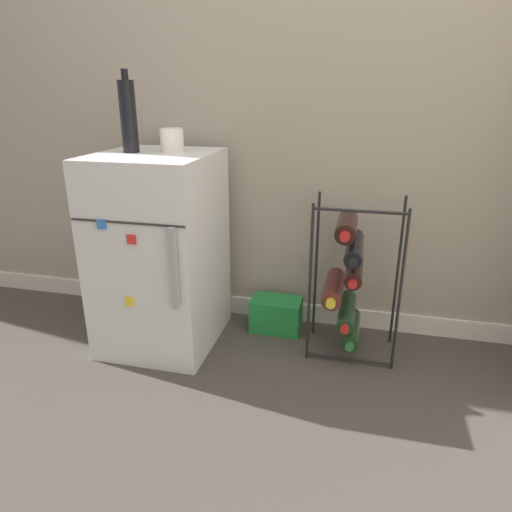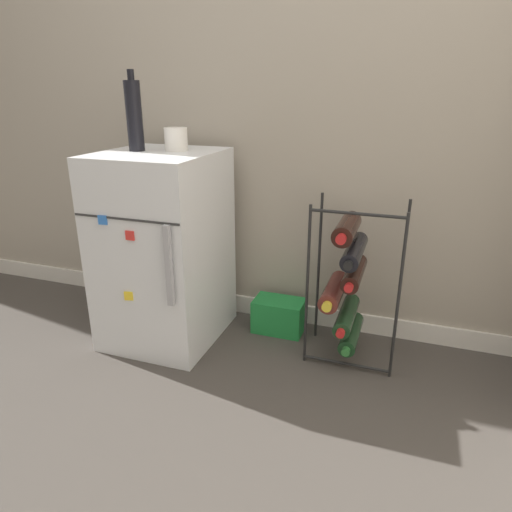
{
  "view_description": "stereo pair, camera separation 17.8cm",
  "coord_description": "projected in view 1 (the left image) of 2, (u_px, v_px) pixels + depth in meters",
  "views": [
    {
      "loc": [
        0.33,
        -1.29,
        1.07
      ],
      "look_at": [
        -0.1,
        0.44,
        0.42
      ],
      "focal_mm": 32.0,
      "sensor_mm": 36.0,
      "label": 1
    },
    {
      "loc": [
        0.5,
        -1.24,
        1.07
      ],
      "look_at": [
        -0.1,
        0.44,
        0.42
      ],
      "focal_mm": 32.0,
      "sensor_mm": 36.0,
      "label": 2
    }
  ],
  "objects": [
    {
      "name": "soda_box",
      "position": [
        276.0,
        314.0,
        2.14
      ],
      "size": [
        0.23,
        0.14,
        0.16
      ],
      "color": "#1E7F38",
      "rests_on": "ground_plane"
    },
    {
      "name": "fridge_top_bottle",
      "position": [
        128.0,
        116.0,
        1.79
      ],
      "size": [
        0.06,
        0.06,
        0.31
      ],
      "color": "black",
      "rests_on": "mini_fridge"
    },
    {
      "name": "wine_rack",
      "position": [
        348.0,
        278.0,
        1.89
      ],
      "size": [
        0.36,
        0.33,
        0.67
      ],
      "color": "black",
      "rests_on": "ground_plane"
    },
    {
      "name": "mini_fridge",
      "position": [
        161.0,
        252.0,
        1.96
      ],
      "size": [
        0.46,
        0.54,
        0.83
      ],
      "color": "silver",
      "rests_on": "ground_plane"
    },
    {
      "name": "ground_plane",
      "position": [
        253.0,
        409.0,
        1.62
      ],
      "size": [
        14.0,
        14.0,
        0.0
      ],
      "primitive_type": "plane",
      "color": "#423D38"
    },
    {
      "name": "wall_back",
      "position": [
        296.0,
        46.0,
        1.87
      ],
      "size": [
        7.09,
        0.07,
        2.5
      ],
      "color": "#9E9384",
      "rests_on": "ground_plane"
    },
    {
      "name": "fridge_top_cup",
      "position": [
        172.0,
        140.0,
        1.84
      ],
      "size": [
        0.09,
        0.09,
        0.09
      ],
      "color": "silver",
      "rests_on": "mini_fridge"
    }
  ]
}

